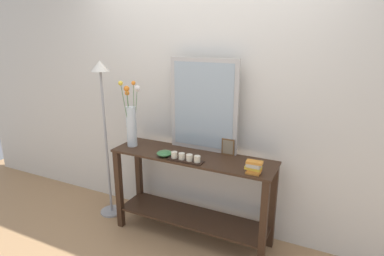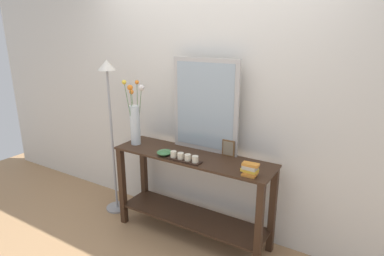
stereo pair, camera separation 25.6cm
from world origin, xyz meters
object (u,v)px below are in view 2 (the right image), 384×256
at_px(mirror_leaning, 205,106).
at_px(picture_frame_small, 228,148).
at_px(book_stack, 250,169).
at_px(floor_lamp, 110,112).
at_px(console_table, 192,188).
at_px(tall_vase_left, 135,120).
at_px(decorative_bowl, 165,152).
at_px(candle_tray, 184,158).

relative_size(mirror_leaning, picture_frame_small, 5.71).
relative_size(book_stack, floor_lamp, 0.08).
height_order(console_table, mirror_leaning, mirror_leaning).
xyz_separation_m(console_table, book_stack, (0.60, -0.13, 0.38)).
distance_m(picture_frame_small, book_stack, 0.43).
relative_size(picture_frame_small, floor_lamp, 0.09).
bearing_deg(mirror_leaning, console_table, -99.74).
height_order(console_table, picture_frame_small, picture_frame_small).
xyz_separation_m(tall_vase_left, decorative_bowl, (0.42, -0.10, -0.22)).
xyz_separation_m(picture_frame_small, book_stack, (0.32, -0.29, -0.02)).
bearing_deg(candle_tray, tall_vase_left, 169.34).
distance_m(candle_tray, floor_lamp, 1.03).
relative_size(console_table, book_stack, 10.91).
xyz_separation_m(mirror_leaning, decorative_bowl, (-0.25, -0.30, -0.40)).
relative_size(console_table, mirror_leaning, 1.77).
height_order(tall_vase_left, picture_frame_small, tall_vase_left).
distance_m(mirror_leaning, book_stack, 0.75).
bearing_deg(floor_lamp, tall_vase_left, -1.76).
bearing_deg(book_stack, picture_frame_small, 138.14).
relative_size(console_table, floor_lamp, 0.92).
bearing_deg(book_stack, console_table, 167.98).
xyz_separation_m(picture_frame_small, decorative_bowl, (-0.50, -0.28, -0.05)).
xyz_separation_m(mirror_leaning, candle_tray, (-0.02, -0.32, -0.40)).
height_order(picture_frame_small, floor_lamp, floor_lamp).
bearing_deg(floor_lamp, candle_tray, -7.62).
bearing_deg(decorative_bowl, console_table, 29.90).
height_order(candle_tray, book_stack, book_stack).
relative_size(tall_vase_left, candle_tray, 2.05).
height_order(tall_vase_left, floor_lamp, floor_lamp).
height_order(mirror_leaning, book_stack, mirror_leaning).
distance_m(console_table, floor_lamp, 1.15).
height_order(candle_tray, floor_lamp, floor_lamp).
bearing_deg(decorative_bowl, candle_tray, -5.31).
bearing_deg(book_stack, mirror_leaning, 151.92).
distance_m(console_table, book_stack, 0.73).
xyz_separation_m(decorative_bowl, book_stack, (0.82, -0.00, 0.02)).
bearing_deg(console_table, picture_frame_small, 28.72).
xyz_separation_m(tall_vase_left, book_stack, (1.24, -0.11, -0.20)).
bearing_deg(book_stack, candle_tray, -178.48).
distance_m(candle_tray, picture_frame_small, 0.41).
distance_m(picture_frame_small, decorative_bowl, 0.58).
distance_m(console_table, mirror_leaning, 0.78).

